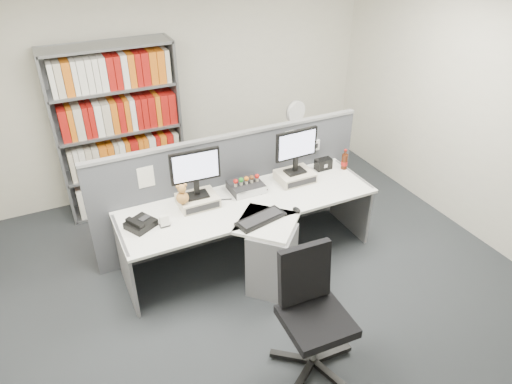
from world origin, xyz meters
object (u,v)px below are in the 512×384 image
speaker (323,164)px  shelving_unit (120,133)px  desk (258,234)px  cola_bottle (344,162)px  office_chair (312,309)px  monitor_right (296,148)px  monitor_left (195,170)px  desk_fan (295,114)px  desk_calendar (164,222)px  mouse (297,210)px  keyboard (261,219)px  desk_phone (140,224)px  desktop_pc (246,187)px  filing_cabinet (293,160)px

speaker → shelving_unit: shelving_unit is taller
desk → speaker: bearing=24.3°
cola_bottle → office_chair: bearing=-131.3°
monitor_right → shelving_unit: 2.12m
monitor_left → desk_fan: 1.96m
office_chair → shelving_unit: bearing=104.5°
desk_fan → shelving_unit: bearing=167.9°
desk → office_chair: (-0.11, -1.18, 0.10)m
monitor_right → cola_bottle: size_ratio=2.05×
desk_calendar → monitor_right: bearing=7.9°
shelving_unit → speaker: bearing=-35.6°
cola_bottle → shelving_unit: 2.61m
mouse → keyboard: bearing=177.2°
desk_phone → desk_fan: size_ratio=0.65×
office_chair → cola_bottle: bearing=48.7°
office_chair → desktop_pc: bearing=83.7°
mouse → desk_phone: 1.47m
monitor_right → desktop_pc: monitor_right is taller
mouse → desk_fan: bearing=60.8°
desk → desk_phone: bearing=166.8°
keyboard → speaker: size_ratio=2.82×
desk → filing_cabinet: bearing=49.4°
mouse → speaker: 0.93m
cola_bottle → desk_fan: 1.05m
mouse → desk_calendar: desk_calendar is taller
desk → desktop_pc: 0.53m
mouse → monitor_left: bearing=146.9°
monitor_right → desk_phone: 1.74m
cola_bottle → monitor_right: bearing=178.9°
desk → filing_cabinet: 1.85m
shelving_unit → desktop_pc: bearing=-56.0°
desk → keyboard: (-0.04, -0.13, 0.28)m
monitor_right → filing_cabinet: monitor_right is taller
monitor_left → cola_bottle: monitor_left is taller
office_chair → monitor_left: bearing=103.1°
mouse → cola_bottle: size_ratio=0.43×
cola_bottle → office_chair: 2.08m
desk_fan → office_chair: size_ratio=0.45×
monitor_left → filing_cabinet: bearing=31.2°
mouse → speaker: speaker is taller
desk_calendar → office_chair: bearing=-60.6°
desktop_pc → monitor_left: bearing=-176.0°
desktop_pc → mouse: 0.63m
desk → monitor_left: bearing=141.3°
keyboard → shelving_unit: shelving_unit is taller
desktop_pc → keyboard: 0.56m
desktop_pc → keyboard: desktop_pc is taller
filing_cabinet → desk: bearing=-130.6°
keyboard → speaker: (1.07, 0.60, 0.05)m
desk → shelving_unit: bearing=116.0°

